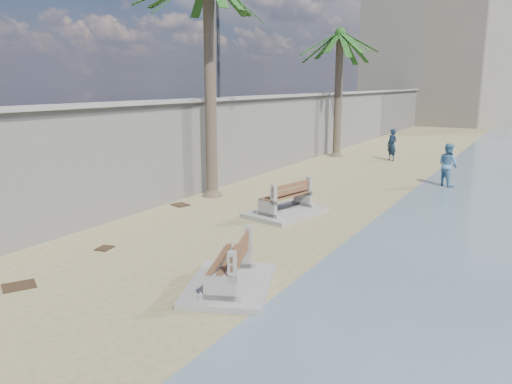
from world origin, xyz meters
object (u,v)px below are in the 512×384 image
at_px(palm_back, 340,35).
at_px(person_a, 392,142).
at_px(bench_near, 230,268).
at_px(person_b, 448,162).
at_px(bench_far, 286,201).

xyz_separation_m(palm_back, person_a, (3.22, -0.05, -5.78)).
relative_size(bench_near, person_a, 1.41).
bearing_deg(person_a, person_b, -24.49).
bearing_deg(person_b, person_a, -16.80).
height_order(bench_near, person_a, person_a).
distance_m(bench_far, person_b, 8.37).
distance_m(bench_far, person_a, 13.22).
distance_m(palm_back, person_b, 10.80).
xyz_separation_m(palm_back, person_b, (7.07, -5.75, -5.79)).
distance_m(person_a, person_b, 6.88).
xyz_separation_m(bench_near, palm_back, (-5.04, 19.12, 6.34)).
relative_size(bench_near, bench_far, 1.01).
relative_size(bench_far, person_a, 1.40).
xyz_separation_m(bench_near, person_a, (-1.82, 19.08, 0.56)).
height_order(bench_far, palm_back, palm_back).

